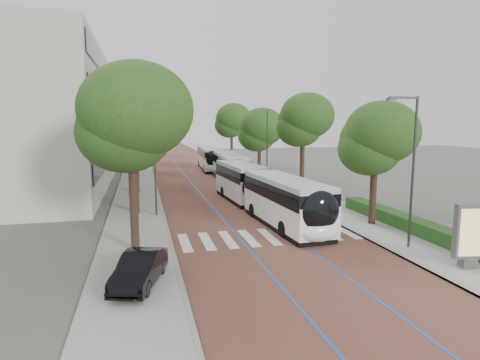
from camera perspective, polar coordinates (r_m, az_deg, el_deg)
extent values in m
plane|color=#51544C|center=(23.24, 4.43, -8.78)|extent=(160.00, 160.00, 0.00)
cube|color=brown|center=(61.85, -7.34, 1.89)|extent=(11.00, 140.00, 0.02)
cube|color=gray|center=(61.44, -14.31, 1.70)|extent=(4.00, 140.00, 0.12)
cube|color=gray|center=(63.15, -0.56, 2.13)|extent=(4.00, 140.00, 0.12)
cube|color=gray|center=(61.46, -12.53, 1.77)|extent=(0.20, 140.00, 0.14)
cube|color=gray|center=(62.73, -2.25, 2.09)|extent=(0.20, 140.00, 0.14)
cube|color=silver|center=(23.20, -7.83, -8.80)|extent=(0.55, 3.60, 0.01)
cube|color=silver|center=(23.35, -4.75, -8.63)|extent=(0.55, 3.60, 0.01)
cube|color=silver|center=(23.57, -1.71, -8.45)|extent=(0.55, 3.60, 0.01)
cube|color=silver|center=(23.86, 1.25, -8.24)|extent=(0.55, 3.60, 0.01)
cube|color=silver|center=(24.21, 4.14, -8.02)|extent=(0.55, 3.60, 0.01)
cube|color=silver|center=(24.61, 6.93, -7.78)|extent=(0.55, 3.60, 0.01)
cube|color=silver|center=(25.07, 9.62, -7.54)|extent=(0.55, 3.60, 0.01)
cube|color=silver|center=(25.59, 12.21, -7.29)|extent=(0.55, 3.60, 0.01)
cube|color=silver|center=(26.15, 14.69, -7.03)|extent=(0.55, 3.60, 0.01)
cube|color=#2356B2|center=(61.69, -8.82, 1.86)|extent=(0.12, 126.00, 0.01)
cube|color=#2356B2|center=(62.05, -5.87, 1.95)|extent=(0.12, 126.00, 0.01)
cube|color=beige|center=(50.62, -28.46, 7.50)|extent=(18.00, 40.00, 14.00)
cube|color=black|center=(49.33, -17.90, 3.44)|extent=(0.12, 38.00, 1.60)
cube|color=black|center=(49.19, -18.07, 7.16)|extent=(0.12, 38.00, 1.60)
cube|color=black|center=(49.25, -18.24, 10.88)|extent=(0.12, 38.00, 1.60)
cube|color=black|center=(49.50, -18.40, 14.35)|extent=(0.12, 38.00, 1.60)
cube|color=#1D4317|center=(27.30, 22.98, -5.71)|extent=(1.20, 14.00, 0.80)
cylinder|color=#333235|center=(22.94, 23.37, 0.87)|extent=(0.14, 0.14, 8.00)
cube|color=#333235|center=(22.34, 22.29, 10.79)|extent=(1.70, 0.12, 0.12)
cube|color=#333235|center=(21.93, 20.78, 10.71)|extent=(0.50, 0.20, 0.10)
cylinder|color=#333235|center=(45.33, 3.88, 4.85)|extent=(0.14, 0.14, 8.00)
cube|color=#333235|center=(45.03, 2.94, 9.80)|extent=(1.70, 0.12, 0.12)
cube|color=#333235|center=(44.83, 2.07, 9.71)|extent=(0.50, 0.20, 0.10)
cylinder|color=#333235|center=(29.21, -12.02, 2.81)|extent=(0.14, 0.14, 8.00)
cylinder|color=black|center=(21.53, -14.84, -3.79)|extent=(0.44, 0.44, 4.82)
ellipsoid|color=#1E4415|center=(21.07, -15.28, 7.93)|extent=(5.74, 5.74, 4.88)
cylinder|color=black|center=(30.35, -14.65, 0.22)|extent=(0.44, 0.44, 5.39)
ellipsoid|color=#1E4415|center=(30.08, -15.00, 9.51)|extent=(6.19, 6.19, 5.26)
cylinder|color=black|center=(39.33, -14.51, 1.39)|extent=(0.44, 0.44, 4.55)
ellipsoid|color=#1E4415|center=(39.07, -14.73, 7.43)|extent=(6.33, 6.33, 5.38)
cylinder|color=black|center=(49.27, -14.44, 2.84)|extent=(0.44, 0.44, 4.73)
ellipsoid|color=#1E4415|center=(49.07, -14.62, 7.84)|extent=(6.04, 6.04, 5.13)
cylinder|color=black|center=(61.24, -14.38, 3.72)|extent=(0.44, 0.44, 4.47)
ellipsoid|color=#1E4415|center=(61.07, -14.51, 7.52)|extent=(5.52, 5.52, 4.69)
cylinder|color=black|center=(76.19, -14.34, 4.77)|extent=(0.44, 0.44, 5.01)
ellipsoid|color=#1E4415|center=(76.07, -14.46, 8.20)|extent=(5.47, 5.47, 4.65)
cylinder|color=black|center=(27.82, 18.38, -2.17)|extent=(0.44, 0.44, 3.94)
ellipsoid|color=#1E4415|center=(27.43, 18.72, 5.20)|extent=(4.78, 4.78, 4.06)
cylinder|color=black|center=(38.31, 8.81, 1.57)|extent=(0.44, 0.44, 4.80)
ellipsoid|color=#1E4415|center=(38.06, 8.95, 8.11)|extent=(5.03, 5.03, 4.28)
cylinder|color=black|center=(51.47, 2.76, 2.88)|extent=(0.44, 0.44, 3.96)
ellipsoid|color=#1E4415|center=(51.26, 2.79, 6.89)|extent=(5.71, 5.71, 4.85)
cylinder|color=black|center=(66.87, -1.20, 4.50)|extent=(0.44, 0.44, 4.82)
ellipsoid|color=#1E4415|center=(66.73, -1.21, 8.26)|extent=(5.87, 5.87, 4.99)
cylinder|color=black|center=(30.94, 2.58, -1.09)|extent=(2.35, 1.05, 2.30)
cube|color=white|center=(26.38, 6.46, -3.91)|extent=(3.11, 9.50, 1.82)
cube|color=black|center=(26.16, 6.50, -1.47)|extent=(3.14, 9.32, 0.97)
cube|color=#BABBBD|center=(26.06, 6.52, -0.08)|extent=(3.05, 9.31, 0.31)
cube|color=black|center=(26.62, 6.42, -6.20)|extent=(3.04, 9.13, 0.35)
cube|color=white|center=(35.06, 0.13, -0.83)|extent=(3.00, 7.89, 1.82)
cube|color=black|center=(34.89, 0.13, 1.02)|extent=(3.03, 7.74, 0.97)
cube|color=#BABBBD|center=(34.82, 0.13, 2.07)|extent=(2.94, 7.73, 0.31)
cube|color=black|center=(35.24, 0.12, -2.58)|extent=(2.93, 7.58, 0.35)
ellipsoid|color=black|center=(22.26, 11.28, -4.35)|extent=(2.42, 1.25, 2.28)
ellipsoid|color=white|center=(22.50, 11.26, -7.21)|extent=(2.41, 1.15, 1.14)
cylinder|color=black|center=(24.08, 6.20, -6.95)|extent=(0.37, 1.02, 1.00)
cylinder|color=black|center=(25.06, 10.96, -6.45)|extent=(0.37, 1.02, 1.00)
cylinder|color=black|center=(36.44, -2.37, -1.70)|extent=(0.37, 1.02, 1.00)
cylinder|color=black|center=(37.10, 0.99, -1.52)|extent=(0.37, 1.02, 1.00)
cylinder|color=black|center=(28.92, 1.88, -4.33)|extent=(0.37, 1.02, 1.00)
cylinder|color=black|center=(29.73, 5.99, -4.02)|extent=(0.37, 1.02, 1.00)
cube|color=white|center=(45.81, -1.46, 1.31)|extent=(3.25, 12.13, 1.82)
cube|color=black|center=(45.69, -1.46, 2.73)|extent=(3.27, 11.90, 0.97)
cube|color=#BABBBD|center=(45.63, -1.47, 3.53)|extent=(3.18, 11.89, 0.31)
cube|color=black|center=(45.96, -1.45, -0.03)|extent=(3.17, 11.65, 0.35)
ellipsoid|color=black|center=(40.00, -0.16, 1.37)|extent=(2.41, 1.24, 2.28)
ellipsoid|color=white|center=(40.10, -0.14, -0.25)|extent=(2.41, 1.15, 1.14)
cylinder|color=black|center=(42.22, -2.21, -0.33)|extent=(0.36, 1.02, 1.00)
cylinder|color=black|center=(42.60, 0.80, -0.25)|extent=(0.36, 1.02, 1.00)
cylinder|color=black|center=(49.49, -3.43, 0.93)|extent=(0.36, 1.02, 1.00)
cylinder|color=black|center=(49.81, -0.85, 0.99)|extent=(0.36, 1.02, 1.00)
cube|color=white|center=(58.37, -4.36, 2.79)|extent=(3.19, 12.12, 1.82)
cube|color=black|center=(58.28, -4.37, 3.91)|extent=(3.22, 11.89, 0.97)
cube|color=#BABBBD|center=(58.23, -4.38, 4.54)|extent=(3.13, 11.88, 0.31)
cube|color=black|center=(58.49, -4.35, 1.73)|extent=(3.11, 11.64, 0.35)
ellipsoid|color=black|center=(52.52, -3.66, 3.00)|extent=(2.41, 1.23, 2.28)
ellipsoid|color=white|center=(52.59, -3.64, 1.76)|extent=(2.40, 1.13, 1.14)
cylinder|color=black|center=(54.78, -5.11, 1.62)|extent=(0.36, 1.02, 1.00)
cylinder|color=black|center=(55.04, -2.77, 1.68)|extent=(0.36, 1.02, 1.00)
cylinder|color=black|center=(62.10, -5.78, 2.40)|extent=(0.36, 1.02, 1.00)
cylinder|color=black|center=(62.33, -3.71, 2.44)|extent=(0.36, 1.02, 1.00)
cube|color=#59595B|center=(21.68, 29.61, -10.19)|extent=(0.75, 0.66, 0.44)
cube|color=#59595B|center=(21.28, 29.90, -6.36)|extent=(1.48, 0.64, 2.54)
cube|color=#DBC373|center=(21.11, 30.21, -6.50)|extent=(1.20, 0.24, 2.21)
imported|color=black|center=(17.43, -14.07, -12.16)|extent=(2.57, 4.32, 1.35)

